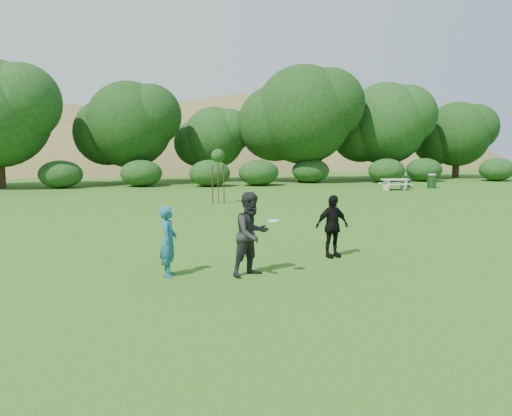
# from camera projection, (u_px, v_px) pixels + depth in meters

# --- Properties ---
(ground) EXTENTS (120.00, 120.00, 0.00)m
(ground) POSITION_uv_depth(u_px,v_px,m) (284.00, 266.00, 12.50)
(ground) COLOR #19470C
(ground) RESTS_ON ground
(player_teal) EXTENTS (0.51, 0.66, 1.63)m
(player_teal) POSITION_uv_depth(u_px,v_px,m) (168.00, 241.00, 11.44)
(player_teal) COLOR #1A5C78
(player_teal) RESTS_ON ground
(player_grey) EXTENTS (1.17, 1.08, 1.94)m
(player_grey) POSITION_uv_depth(u_px,v_px,m) (252.00, 234.00, 11.46)
(player_grey) COLOR black
(player_grey) RESTS_ON ground
(player_black) EXTENTS (1.05, 0.59, 1.69)m
(player_black) POSITION_uv_depth(u_px,v_px,m) (332.00, 226.00, 13.39)
(player_black) COLOR black
(player_black) RESTS_ON ground
(trash_can_near) EXTENTS (0.60, 0.60, 0.90)m
(trash_can_near) POSITION_uv_depth(u_px,v_px,m) (406.00, 182.00, 35.73)
(trash_can_near) COLOR black
(trash_can_near) RESTS_ON ground
(frisbee) EXTENTS (0.27, 0.27, 0.03)m
(frisbee) POSITION_uv_depth(u_px,v_px,m) (273.00, 221.00, 11.34)
(frisbee) COLOR white
(frisbee) RESTS_ON ground
(sapling) EXTENTS (0.70, 0.70, 2.85)m
(sapling) POSITION_uv_depth(u_px,v_px,m) (218.00, 157.00, 25.79)
(sapling) COLOR #382416
(sapling) RESTS_ON ground
(picnic_table) EXTENTS (1.80, 1.48, 0.76)m
(picnic_table) POSITION_uv_depth(u_px,v_px,m) (395.00, 182.00, 34.07)
(picnic_table) COLOR #B6B6A8
(picnic_table) RESTS_ON ground
(trash_can_lidded) EXTENTS (0.60, 0.60, 1.05)m
(trash_can_lidded) POSITION_uv_depth(u_px,v_px,m) (432.00, 181.00, 35.58)
(trash_can_lidded) COLOR #163A15
(trash_can_lidded) RESTS_ON ground
(hillside) EXTENTS (150.00, 72.00, 52.00)m
(hillside) POSITION_uv_depth(u_px,v_px,m) (158.00, 240.00, 79.91)
(hillside) COLOR olive
(hillside) RESTS_ON ground
(tree_row) EXTENTS (53.92, 10.38, 9.62)m
(tree_row) POSITION_uv_depth(u_px,v_px,m) (221.00, 123.00, 40.33)
(tree_row) COLOR #3A2616
(tree_row) RESTS_ON ground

